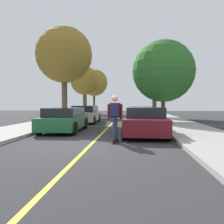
{
  "coord_description": "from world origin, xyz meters",
  "views": [
    {
      "loc": [
        1.48,
        -8.79,
        1.48
      ],
      "look_at": [
        0.25,
        5.7,
        0.96
      ],
      "focal_mm": 37.84,
      "sensor_mm": 36.0,
      "label": 1
    }
  ],
  "objects_px": {
    "parked_car_left_near": "(86,114)",
    "street_tree_left_near": "(85,81)",
    "street_tree_right_nearest": "(163,71)",
    "street_tree_left_nearest": "(64,55)",
    "parked_car_right_near": "(140,115)",
    "street_tree_left_far": "(94,83)",
    "parked_car_left_nearest": "(65,119)",
    "skateboard": "(115,140)",
    "skateboarder": "(115,115)",
    "street_tree_right_near": "(155,72)",
    "parked_car_right_nearest": "(145,122)"
  },
  "relations": [
    {
      "from": "parked_car_left_near",
      "to": "street_tree_left_near",
      "type": "bearing_deg",
      "value": 101.75
    },
    {
      "from": "parked_car_right_near",
      "to": "street_tree_left_far",
      "type": "xyz_separation_m",
      "value": [
        -5.94,
        15.51,
        3.8
      ]
    },
    {
      "from": "street_tree_right_nearest",
      "to": "street_tree_left_nearest",
      "type": "bearing_deg",
      "value": 179.48
    },
    {
      "from": "parked_car_left_near",
      "to": "street_tree_left_nearest",
      "type": "distance_m",
      "value": 4.96
    },
    {
      "from": "skateboard",
      "to": "parked_car_left_near",
      "type": "bearing_deg",
      "value": 108.02
    },
    {
      "from": "street_tree_left_nearest",
      "to": "parked_car_left_nearest",
      "type": "bearing_deg",
      "value": -73.84
    },
    {
      "from": "street_tree_left_nearest",
      "to": "street_tree_right_nearest",
      "type": "bearing_deg",
      "value": -0.52
    },
    {
      "from": "parked_car_right_near",
      "to": "street_tree_left_nearest",
      "type": "bearing_deg",
      "value": 171.6
    },
    {
      "from": "parked_car_right_nearest",
      "to": "street_tree_left_nearest",
      "type": "height_order",
      "value": "street_tree_left_nearest"
    },
    {
      "from": "street_tree_left_near",
      "to": "skateboard",
      "type": "xyz_separation_m",
      "value": [
        4.68,
        -17.41,
        -3.94
      ]
    },
    {
      "from": "parked_car_left_nearest",
      "to": "parked_car_left_near",
      "type": "distance_m",
      "value": 5.69
    },
    {
      "from": "street_tree_right_nearest",
      "to": "skateboard",
      "type": "xyz_separation_m",
      "value": [
        -3.01,
        -9.28,
        -3.85
      ]
    },
    {
      "from": "parked_car_left_nearest",
      "to": "skateboard",
      "type": "distance_m",
      "value": 4.46
    },
    {
      "from": "street_tree_right_near",
      "to": "parked_car_right_near",
      "type": "bearing_deg",
      "value": -102.73
    },
    {
      "from": "street_tree_right_near",
      "to": "parked_car_left_nearest",
      "type": "bearing_deg",
      "value": -114.73
    },
    {
      "from": "street_tree_left_far",
      "to": "parked_car_right_nearest",
      "type": "bearing_deg",
      "value": -74.92
    },
    {
      "from": "parked_car_left_nearest",
      "to": "parked_car_right_nearest",
      "type": "bearing_deg",
      "value": -17.96
    },
    {
      "from": "skateboard",
      "to": "street_tree_left_nearest",
      "type": "bearing_deg",
      "value": 116.58
    },
    {
      "from": "street_tree_left_far",
      "to": "street_tree_right_nearest",
      "type": "xyz_separation_m",
      "value": [
        7.68,
        -14.71,
        -0.49
      ]
    },
    {
      "from": "parked_car_left_near",
      "to": "street_tree_left_nearest",
      "type": "bearing_deg",
      "value": 168.86
    },
    {
      "from": "street_tree_right_nearest",
      "to": "skateboard",
      "type": "relative_size",
      "value": 7.23
    },
    {
      "from": "street_tree_left_near",
      "to": "street_tree_left_nearest",
      "type": "bearing_deg",
      "value": -90.0
    },
    {
      "from": "parked_car_left_near",
      "to": "parked_car_right_nearest",
      "type": "xyz_separation_m",
      "value": [
        4.19,
        -7.04,
        -0.02
      ]
    },
    {
      "from": "street_tree_right_nearest",
      "to": "skateboarder",
      "type": "height_order",
      "value": "street_tree_right_nearest"
    },
    {
      "from": "parked_car_right_near",
      "to": "street_tree_left_near",
      "type": "relative_size",
      "value": 0.73
    },
    {
      "from": "parked_car_left_near",
      "to": "street_tree_left_near",
      "type": "distance_m",
      "value": 9.22
    },
    {
      "from": "parked_car_left_near",
      "to": "street_tree_left_nearest",
      "type": "height_order",
      "value": "street_tree_left_nearest"
    },
    {
      "from": "parked_car_left_nearest",
      "to": "street_tree_left_nearest",
      "type": "relative_size",
      "value": 0.58
    },
    {
      "from": "parked_car_left_nearest",
      "to": "street_tree_left_nearest",
      "type": "distance_m",
      "value": 7.81
    },
    {
      "from": "street_tree_left_near",
      "to": "parked_car_left_nearest",
      "type": "bearing_deg",
      "value": -82.93
    },
    {
      "from": "street_tree_right_nearest",
      "to": "parked_car_right_nearest",
      "type": "bearing_deg",
      "value": -103.43
    },
    {
      "from": "parked_car_right_nearest",
      "to": "street_tree_right_near",
      "type": "relative_size",
      "value": 0.6
    },
    {
      "from": "street_tree_left_far",
      "to": "skateboarder",
      "type": "bearing_deg",
      "value": -78.99
    },
    {
      "from": "street_tree_left_nearest",
      "to": "skateboarder",
      "type": "height_order",
      "value": "street_tree_left_nearest"
    },
    {
      "from": "parked_car_left_nearest",
      "to": "street_tree_left_nearest",
      "type": "bearing_deg",
      "value": 106.16
    },
    {
      "from": "parked_car_right_near",
      "to": "street_tree_left_far",
      "type": "height_order",
      "value": "street_tree_left_far"
    },
    {
      "from": "street_tree_right_near",
      "to": "street_tree_left_near",
      "type": "bearing_deg",
      "value": 171.13
    },
    {
      "from": "parked_car_left_nearest",
      "to": "parked_car_right_nearest",
      "type": "distance_m",
      "value": 4.4
    },
    {
      "from": "street_tree_left_near",
      "to": "parked_car_left_near",
      "type": "bearing_deg",
      "value": -78.25
    },
    {
      "from": "parked_car_right_near",
      "to": "street_tree_right_near",
      "type": "relative_size",
      "value": 0.6
    },
    {
      "from": "street_tree_left_near",
      "to": "skateboard",
      "type": "bearing_deg",
      "value": -74.96
    },
    {
      "from": "parked_car_left_near",
      "to": "skateboard",
      "type": "height_order",
      "value": "parked_car_left_near"
    },
    {
      "from": "parked_car_left_near",
      "to": "skateboard",
      "type": "xyz_separation_m",
      "value": [
        2.93,
        -9.0,
        -0.57
      ]
    },
    {
      "from": "parked_car_left_near",
      "to": "skateboarder",
      "type": "distance_m",
      "value": 9.51
    },
    {
      "from": "parked_car_right_nearest",
      "to": "skateboarder",
      "type": "xyz_separation_m",
      "value": [
        -1.26,
        -2.0,
        0.42
      ]
    },
    {
      "from": "parked_car_left_nearest",
      "to": "skateboarder",
      "type": "bearing_deg",
      "value": -48.89
    },
    {
      "from": "parked_car_left_nearest",
      "to": "street_tree_left_far",
      "type": "distance_m",
      "value": 21.08
    },
    {
      "from": "parked_car_left_nearest",
      "to": "skateboarder",
      "type": "distance_m",
      "value": 4.47
    },
    {
      "from": "parked_car_left_near",
      "to": "street_tree_right_nearest",
      "type": "height_order",
      "value": "street_tree_right_nearest"
    },
    {
      "from": "skateboarder",
      "to": "parked_car_left_near",
      "type": "bearing_deg",
      "value": 107.95
    }
  ]
}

